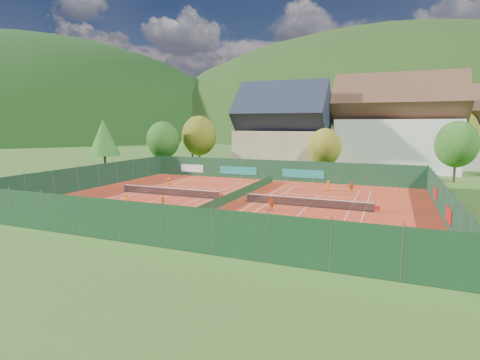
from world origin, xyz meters
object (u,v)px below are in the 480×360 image
object	(u,v)px
chalet	(283,133)
hotel_block_a	(396,129)
player_left_mid	(162,204)
player_right_near	(272,203)
player_right_far_b	(351,187)
ball_hopper	(318,231)
player_right_far_a	(328,185)
player_left_far	(169,184)
hotel_block_b	(478,133)
player_left_near	(126,202)

from	to	relation	value
chalet	hotel_block_a	distance (m)	19.94
player_left_mid	player_right_near	bearing A→B (deg)	43.07
chalet	player_right_far_b	xyz separation A→B (m)	(14.27, -19.64, -5.98)
hotel_block_a	ball_hopper	distance (m)	46.83
chalet	player_right_far_a	bearing A→B (deg)	-59.71
chalet	player_left_mid	world-z (taller)	chalet
player_right_near	player_right_far_a	xyz separation A→B (m)	(3.22, 13.30, -0.10)
player_right_far_a	player_left_far	bearing A→B (deg)	29.67
chalet	ball_hopper	size ratio (longest dim) A/B	20.25
hotel_block_a	player_right_far_b	size ratio (longest dim) A/B	16.64
player_left_far	chalet	bearing A→B (deg)	-114.03
ball_hopper	player_left_mid	xyz separation A→B (m)	(-15.32, 3.19, 0.13)
player_left_far	player_right_far_a	world-z (taller)	player_left_far
hotel_block_b	ball_hopper	distance (m)	57.63
player_right_far_b	ball_hopper	bearing A→B (deg)	57.41
hotel_block_a	player_left_far	xyz separation A→B (m)	(-26.38, -32.45, -6.65)
player_right_far_a	player_left_mid	bearing A→B (deg)	63.12
player_left_mid	player_right_near	size ratio (longest dim) A/B	0.93
hotel_block_a	player_left_near	xyz separation A→B (m)	(-23.76, -43.89, -6.60)
player_right_near	chalet	bearing A→B (deg)	45.21
ball_hopper	player_left_far	world-z (taller)	player_left_far
hotel_block_a	player_right_near	distance (m)	40.96
player_left_mid	player_left_far	distance (m)	12.02
ball_hopper	player_right_far_a	xyz separation A→B (m)	(-2.47, 20.39, 0.08)
hotel_block_b	player_left_far	bearing A→B (deg)	-134.95
ball_hopper	player_left_far	bearing A→B (deg)	147.46
player_left_near	player_left_far	size ratio (longest dim) A/B	1.07
hotel_block_a	chalet	bearing A→B (deg)	-162.47
ball_hopper	player_left_far	distance (m)	25.30
hotel_block_b	player_right_near	size ratio (longest dim) A/B	11.76
player_left_near	player_left_far	distance (m)	11.74
player_left_near	player_right_far_b	world-z (taller)	player_left_near
player_right_near	ball_hopper	bearing A→B (deg)	-110.15
hotel_block_b	player_right_far_b	size ratio (longest dim) A/B	13.31
hotel_block_b	player_left_near	xyz separation A→B (m)	(-37.76, -51.89, -5.84)
ball_hopper	player_left_near	distance (m)	18.84
player_right_far_b	player_left_near	bearing A→B (deg)	12.11
player_left_mid	player_left_far	xyz separation A→B (m)	(-6.01, 10.42, 0.05)
player_left_far	hotel_block_a	bearing A→B (deg)	-137.55
player_left_near	player_left_mid	xyz separation A→B (m)	(3.39, 1.03, -0.09)
hotel_block_b	player_left_mid	distance (m)	61.67
player_left_mid	player_left_near	bearing A→B (deg)	-142.04
player_left_mid	player_right_far_b	world-z (taller)	player_left_mid
hotel_block_b	player_right_far_b	world-z (taller)	hotel_block_b
ball_hopper	player_right_far_b	distance (m)	20.42
hotel_block_b	ball_hopper	xyz separation A→B (m)	(-19.05, -54.06, -6.06)
player_left_mid	ball_hopper	bearing A→B (deg)	9.26
ball_hopper	player_right_near	size ratio (longest dim) A/B	0.54
hotel_block_b	player_left_far	distance (m)	57.45
hotel_block_b	player_right_near	xyz separation A→B (m)	(-24.73, -46.96, -5.88)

